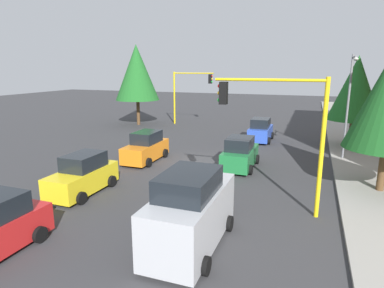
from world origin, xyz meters
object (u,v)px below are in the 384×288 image
object	(u,v)px
traffic_signal_far_right	(189,88)
car_yellow	(83,175)
street_lamp_curbside	(349,96)
car_green	(240,154)
tree_opposite_side	(137,73)
delivery_van_silver	(191,212)
traffic_signal_near_left	(278,118)
tree_roadside_mid	(356,88)
car_orange	(146,148)
car_blue	(260,131)

from	to	relation	value
traffic_signal_far_right	car_yellow	world-z (taller)	traffic_signal_far_right
street_lamp_curbside	car_green	distance (m)	8.06
tree_opposite_side	delivery_van_silver	bearing A→B (deg)	33.10
street_lamp_curbside	car_yellow	xyz separation A→B (m)	(10.68, -12.71, -3.45)
traffic_signal_near_left	car_yellow	bearing A→B (deg)	-83.41
tree_opposite_side	car_yellow	distance (m)	21.03
traffic_signal_near_left	car_yellow	distance (m)	9.83
tree_roadside_mid	car_yellow	world-z (taller)	tree_roadside_mid
tree_opposite_side	traffic_signal_far_right	bearing A→B (deg)	110.70
traffic_signal_near_left	car_orange	world-z (taller)	traffic_signal_near_left
street_lamp_curbside	car_green	bearing A→B (deg)	-58.60
street_lamp_curbside	delivery_van_silver	xyz separation A→B (m)	(13.61, -5.86, -3.07)
tree_opposite_side	car_blue	distance (m)	15.27
tree_roadside_mid	car_green	size ratio (longest dim) A/B	1.82
traffic_signal_near_left	traffic_signal_far_right	world-z (taller)	traffic_signal_near_left
street_lamp_curbside	tree_opposite_side	distance (m)	21.91
tree_roadside_mid	car_blue	world-z (taller)	tree_roadside_mid
traffic_signal_far_right	tree_opposite_side	xyz separation A→B (m)	(2.00, -5.29, 1.60)
street_lamp_curbside	car_blue	world-z (taller)	street_lamp_curbside
tree_roadside_mid	delivery_van_silver	size ratio (longest dim) A/B	1.47
tree_opposite_side	car_blue	size ratio (longest dim) A/B	2.33
traffic_signal_near_left	tree_roadside_mid	bearing A→B (deg)	162.99
tree_roadside_mid	car_orange	bearing A→B (deg)	-56.68
delivery_van_silver	car_orange	bearing A→B (deg)	-144.23
tree_opposite_side	delivery_van_silver	xyz separation A→B (m)	(22.00, 14.34, -4.38)
tree_opposite_side	tree_roadside_mid	xyz separation A→B (m)	(4.00, 21.00, -1.02)
delivery_van_silver	car_blue	xyz separation A→B (m)	(-18.14, -0.36, -0.39)
traffic_signal_far_right	delivery_van_silver	distance (m)	25.80
delivery_van_silver	traffic_signal_near_left	bearing A→B (deg)	149.30
street_lamp_curbside	car_yellow	world-z (taller)	street_lamp_curbside
car_green	car_orange	xyz separation A→B (m)	(0.57, -6.30, -0.00)
car_green	car_blue	size ratio (longest dim) A/B	1.06
traffic_signal_far_right	car_yellow	distance (m)	21.42
tree_opposite_side	car_orange	bearing A→B (deg)	31.06
car_yellow	tree_opposite_side	bearing A→B (deg)	-158.57
traffic_signal_far_right	car_orange	bearing A→B (deg)	9.20
street_lamp_curbside	car_orange	xyz separation A→B (m)	(4.36, -12.52, -3.45)
car_green	car_blue	distance (m)	8.33
tree_opposite_side	car_orange	world-z (taller)	tree_opposite_side
tree_opposite_side	car_yellow	size ratio (longest dim) A/B	2.16
delivery_van_silver	traffic_signal_far_right	bearing A→B (deg)	-159.34
tree_opposite_side	delivery_van_silver	size ratio (longest dim) A/B	1.79
car_yellow	delivery_van_silver	bearing A→B (deg)	66.84
tree_roadside_mid	car_orange	distance (m)	16.37
street_lamp_curbside	car_yellow	bearing A→B (deg)	-49.98
tree_roadside_mid	delivery_van_silver	xyz separation A→B (m)	(18.00, -6.66, -3.36)
tree_opposite_side	traffic_signal_near_left	bearing A→B (deg)	42.89
traffic_signal_far_right	delivery_van_silver	xyz separation A→B (m)	(24.00, 9.05, -2.78)
traffic_signal_near_left	tree_roadside_mid	world-z (taller)	tree_roadside_mid
traffic_signal_near_left	street_lamp_curbside	world-z (taller)	street_lamp_curbside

